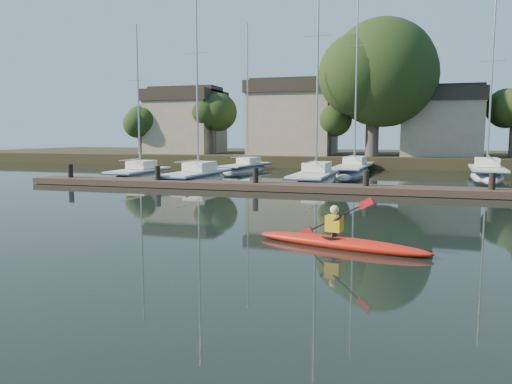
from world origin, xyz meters
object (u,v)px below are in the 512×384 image
(sailboat_7, at_px, (487,179))
(sailboat_0, at_px, (139,181))
(dock, at_px, (309,187))
(sailboat_6, at_px, (354,175))
(sailboat_1, at_px, (197,184))
(sailboat_2, at_px, (315,185))
(kayak, at_px, (339,240))
(sailboat_5, at_px, (246,172))

(sailboat_7, bearing_deg, sailboat_0, -156.73)
(sailboat_0, bearing_deg, dock, -21.07)
(sailboat_6, bearing_deg, sailboat_7, -0.40)
(sailboat_6, bearing_deg, dock, -91.05)
(dock, height_order, sailboat_1, sailboat_1)
(dock, distance_m, sailboat_6, 13.60)
(dock, xyz_separation_m, sailboat_2, (-0.50, 4.95, -0.40))
(sailboat_1, xyz_separation_m, sailboat_2, (7.63, 1.21, -0.00))
(kayak, distance_m, dock, 13.37)
(sailboat_0, bearing_deg, sailboat_1, -12.84)
(sailboat_1, distance_m, sailboat_6, 13.46)
(dock, height_order, sailboat_5, sailboat_5)
(sailboat_1, xyz_separation_m, sailboat_7, (18.80, 9.15, -0.02))
(sailboat_2, distance_m, sailboat_6, 8.75)
(sailboat_5, relative_size, sailboat_7, 0.93)
(dock, relative_size, sailboat_0, 2.88)
(kayak, height_order, sailboat_1, sailboat_1)
(sailboat_1, height_order, sailboat_2, sailboat_2)
(sailboat_0, xyz_separation_m, sailboat_5, (5.07, 9.06, 0.03))
(kayak, distance_m, sailboat_2, 18.31)
(kayak, relative_size, sailboat_0, 0.42)
(sailboat_0, relative_size, sailboat_6, 0.70)
(sailboat_2, bearing_deg, sailboat_5, 130.94)
(sailboat_2, bearing_deg, sailboat_6, 80.69)
(kayak, bearing_deg, sailboat_7, 89.41)
(sailboat_1, relative_size, sailboat_7, 1.00)
(sailboat_1, height_order, sailboat_7, sailboat_1)
(dock, xyz_separation_m, sailboat_1, (-8.12, 3.74, -0.40))
(sailboat_2, bearing_deg, sailboat_1, -169.86)
(sailboat_0, bearing_deg, sailboat_2, -0.03)
(sailboat_2, bearing_deg, kayak, -77.20)
(sailboat_6, bearing_deg, sailboat_5, -178.13)
(sailboat_2, distance_m, sailboat_7, 13.71)
(sailboat_7, bearing_deg, sailboat_2, -140.30)
(sailboat_5, relative_size, sailboat_6, 0.79)
(sailboat_0, relative_size, sailboat_1, 0.83)
(dock, distance_m, sailboat_1, 8.95)
(dock, height_order, sailboat_6, sailboat_6)
(dock, distance_m, sailboat_2, 4.99)
(kayak, bearing_deg, sailboat_1, 139.63)
(dock, xyz_separation_m, sailboat_7, (10.67, 12.89, -0.42))
(sailboat_2, relative_size, sailboat_7, 1.10)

